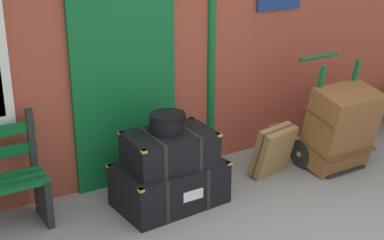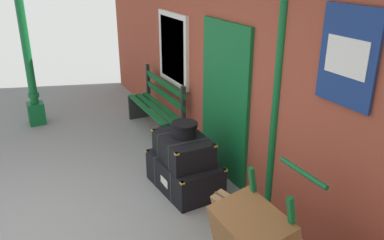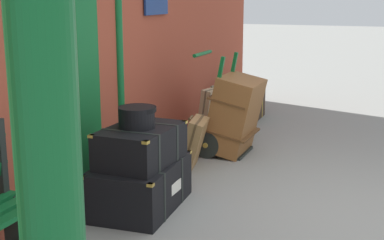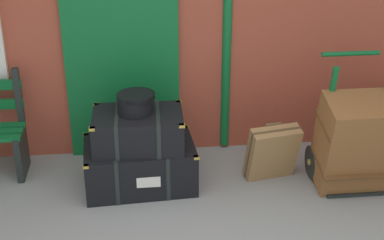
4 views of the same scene
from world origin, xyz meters
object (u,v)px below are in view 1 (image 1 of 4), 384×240
(steamer_trunk_base, at_px, (170,184))
(suitcase_caramel, at_px, (273,151))
(steamer_trunk_middle, at_px, (170,149))
(large_brown_trunk, at_px, (340,128))
(porters_trolley, at_px, (327,140))
(round_hatbox, at_px, (167,122))
(suitcase_tan, at_px, (351,116))

(steamer_trunk_base, distance_m, suitcase_caramel, 1.25)
(steamer_trunk_middle, height_order, large_brown_trunk, large_brown_trunk)
(steamer_trunk_middle, bearing_deg, steamer_trunk_base, 84.86)
(steamer_trunk_base, relative_size, steamer_trunk_middle, 1.28)
(steamer_trunk_base, relative_size, suitcase_caramel, 1.82)
(suitcase_caramel, bearing_deg, steamer_trunk_base, 179.09)
(porters_trolley, xyz_separation_m, suitcase_caramel, (-0.71, 0.07, 0.01))
(round_hatbox, height_order, suitcase_caramel, round_hatbox)
(steamer_trunk_middle, distance_m, large_brown_trunk, 1.97)
(large_brown_trunk, bearing_deg, suitcase_caramel, 160.87)
(round_hatbox, bearing_deg, steamer_trunk_middle, -58.15)
(suitcase_tan, bearing_deg, steamer_trunk_base, -175.43)
(porters_trolley, bearing_deg, suitcase_caramel, 174.16)
(steamer_trunk_base, height_order, porters_trolley, porters_trolley)
(suitcase_tan, bearing_deg, large_brown_trunk, -144.79)
(steamer_trunk_base, height_order, suitcase_tan, suitcase_tan)
(suitcase_tan, height_order, suitcase_caramel, suitcase_tan)
(steamer_trunk_middle, xyz_separation_m, suitcase_tan, (2.63, 0.23, -0.24))
(round_hatbox, height_order, suitcase_tan, round_hatbox)
(round_hatbox, bearing_deg, porters_trolley, -2.90)
(round_hatbox, height_order, large_brown_trunk, large_brown_trunk)
(round_hatbox, xyz_separation_m, large_brown_trunk, (1.97, -0.27, -0.37))
(steamer_trunk_base, relative_size, large_brown_trunk, 1.10)
(steamer_trunk_base, height_order, suitcase_caramel, suitcase_caramel)
(suitcase_caramel, bearing_deg, round_hatbox, 178.77)
(suitcase_caramel, bearing_deg, suitcase_tan, 9.42)
(steamer_trunk_middle, distance_m, round_hatbox, 0.27)
(steamer_trunk_middle, height_order, round_hatbox, round_hatbox)
(suitcase_tan, bearing_deg, suitcase_caramel, -170.58)
(steamer_trunk_middle, relative_size, round_hatbox, 2.43)
(suitcase_caramel, bearing_deg, porters_trolley, -5.84)
(steamer_trunk_base, distance_m, large_brown_trunk, 1.99)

